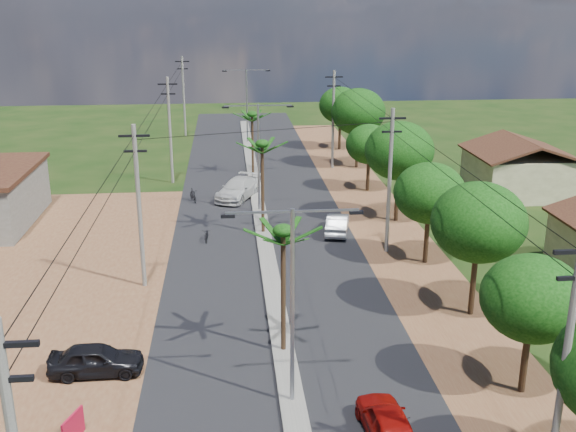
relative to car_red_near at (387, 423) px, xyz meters
name	(u,v)px	position (x,y,z in m)	size (l,w,h in m)	color
ground	(292,403)	(-3.16, 2.57, -0.68)	(160.00, 160.00, 0.00)	black
road	(268,261)	(-3.16, 17.57, -0.66)	(12.00, 110.00, 0.04)	black
median	(265,243)	(-3.16, 20.57, -0.59)	(1.00, 90.00, 0.18)	#605E56
dirt_shoulder_east	(406,257)	(5.34, 17.57, -0.66)	(5.00, 90.00, 0.03)	brown
house_east_far	(518,165)	(17.84, 30.57, 1.72)	(7.60, 7.50, 4.60)	#938D64
tree_east_b	(532,298)	(6.14, 2.57, 3.44)	(4.00, 4.00, 5.83)	black
tree_east_c	(479,222)	(6.54, 9.57, 4.19)	(4.60, 4.60, 6.83)	black
tree_east_d	(429,193)	(6.24, 16.57, 3.66)	(4.20, 4.20, 6.13)	black
tree_east_e	(399,151)	(6.44, 24.57, 4.41)	(4.80, 4.80, 7.14)	black
tree_east_f	(369,144)	(6.04, 32.57, 3.21)	(3.80, 3.80, 5.52)	black
tree_east_g	(358,112)	(6.64, 40.57, 4.56)	(5.00, 5.00, 7.38)	black
tree_east_h	(340,105)	(6.34, 48.57, 3.96)	(4.40, 4.40, 6.52)	black
palm_median_near	(283,236)	(-3.16, 6.57, 4.86)	(2.00, 2.00, 6.15)	black
palm_median_mid	(262,148)	(-3.16, 22.57, 5.22)	(2.00, 2.00, 6.55)	black
palm_median_far	(252,117)	(-3.16, 38.57, 4.58)	(2.00, 2.00, 5.85)	black
streetlight_near	(292,292)	(-3.16, 2.57, 4.11)	(5.10, 0.18, 8.00)	gray
streetlight_mid	(258,149)	(-3.16, 27.57, 4.11)	(5.10, 0.18, 8.00)	gray
streetlight_far	(247,99)	(-3.16, 52.57, 4.11)	(5.10, 0.18, 8.00)	gray
utility_pole_w_b	(139,204)	(-10.16, 14.57, 4.08)	(1.60, 0.24, 9.00)	#605E56
utility_pole_w_c	(170,128)	(-10.16, 36.57, 4.08)	(1.60, 0.24, 9.00)	#605E56
utility_pole_w_d	(184,94)	(-10.16, 57.57, 4.08)	(1.60, 0.24, 9.00)	#605E56
utility_pole_e_a	(565,367)	(4.34, -3.43, 4.08)	(1.60, 0.24, 9.00)	#605E56
utility_pole_e_b	(390,178)	(4.34, 18.57, 4.08)	(1.60, 0.24, 9.00)	#605E56
utility_pole_e_c	(333,117)	(4.34, 40.57, 4.08)	(1.60, 0.24, 9.00)	#605E56
car_red_near	(387,423)	(0.00, 0.00, 0.00)	(1.60, 3.97, 1.35)	maroon
car_silver_mid	(337,224)	(1.84, 22.27, -0.02)	(1.39, 4.00, 1.32)	#A0A4A8
car_white_far	(238,189)	(-4.66, 31.16, 0.10)	(2.17, 5.34, 1.55)	#B1B1AC
car_parked_dark	(96,360)	(-11.14, 5.47, -0.01)	(1.58, 3.92, 1.33)	black
moto_rider_west_a	(207,235)	(-6.90, 21.54, -0.26)	(0.55, 1.58, 0.83)	black
moto_rider_west_b	(193,196)	(-8.16, 30.59, -0.17)	(0.48, 1.69, 1.02)	black
roadside_sign	(73,428)	(-11.16, 0.94, -0.14)	(0.53, 1.26, 1.09)	maroon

